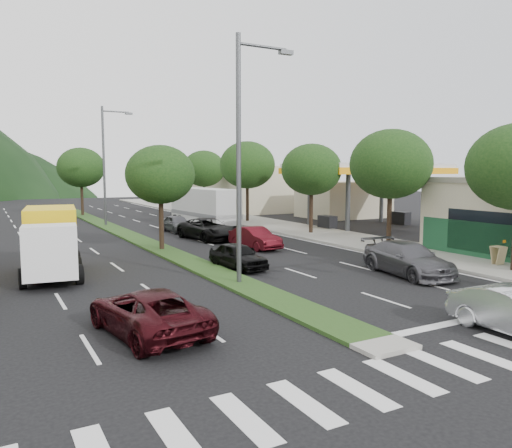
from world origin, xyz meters
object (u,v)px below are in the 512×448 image
tree_r_c (312,170)px  tree_r_d (247,165)px  tree_r_e (204,169)px  streetlight_mid (106,160)px  car_queue_c (255,238)px  streetlight_near (243,147)px  box_truck (51,244)px  a_frame_sign (498,253)px  car_queue_d (208,229)px  car_queue_e (177,224)px  tree_r_b (391,164)px  tree_med_far (81,168)px  car_queue_b (408,259)px  car_queue_a (238,256)px  tree_med_near (160,175)px  motorhome (204,206)px  suv_maroon (147,311)px

tree_r_c → tree_r_d: bearing=90.0°
tree_r_e → tree_r_c: bearing=-90.0°
streetlight_mid → car_queue_c: (4.96, -16.93, -4.93)m
streetlight_near → box_truck: bearing=140.1°
box_truck → a_frame_sign: (19.10, -8.37, -0.73)m
car_queue_c → car_queue_d: bearing=94.1°
tree_r_e → car_queue_e: size_ratio=1.74×
tree_r_b → tree_med_far: 34.18m
car_queue_b → car_queue_c: bearing=111.1°
car_queue_a → box_truck: (-7.99, 2.52, 0.80)m
streetlight_mid → tree_r_c: bearing=-47.8°
car_queue_c → streetlight_near: bearing=-127.4°
tree_med_near → car_queue_c: 6.68m
motorhome → a_frame_sign: size_ratio=7.04×
tree_r_b → tree_r_e: 28.00m
tree_med_near → a_frame_sign: tree_med_near is taller
tree_r_b → car_queue_c: 9.09m
tree_med_near → box_truck: tree_med_near is taller
a_frame_sign → streetlight_mid: bearing=120.2°
tree_r_b → streetlight_near: 12.47m
tree_r_b → suv_maroon: (-17.11, -8.30, -4.38)m
suv_maroon → car_queue_d: (9.39, 17.37, 0.07)m
streetlight_near → car_queue_e: streetlight_near is taller
streetlight_mid → car_queue_c: 18.32m
tree_r_e → motorhome: (-4.81, -11.39, -3.19)m
tree_r_d → streetlight_near: (-11.79, -22.00, 0.40)m
tree_med_near → a_frame_sign: size_ratio=4.99×
car_queue_b → car_queue_e: car_queue_b is taller
streetlight_mid → streetlight_near: bearing=-90.0°
car_queue_d → car_queue_e: car_queue_d is taller
tree_r_e → car_queue_b: tree_r_e is taller
streetlight_mid → box_truck: streetlight_mid is taller
streetlight_mid → box_truck: 20.95m
car_queue_d → tree_r_c: bearing=-15.3°
suv_maroon → car_queue_a: size_ratio=1.31×
a_frame_sign → streetlight_near: bearing=173.5°
tree_r_c → streetlight_near: bearing=-134.5°
car_queue_b → a_frame_sign: size_ratio=4.18×
car_queue_e → suv_maroon: bearing=-113.9°
tree_med_far → a_frame_sign: size_ratio=5.75×
tree_r_d → motorhome: tree_r_d is taller
suv_maroon → car_queue_e: size_ratio=1.22×
car_queue_a → car_queue_e: car_queue_e is taller
tree_med_far → suv_maroon: size_ratio=1.47×
car_queue_b → car_queue_d: (-3.21, 15.00, -0.01)m
tree_r_e → box_truck: tree_r_e is taller
tree_r_e → streetlight_near: streetlight_near is taller
tree_r_c → motorhome: bearing=119.2°
tree_r_e → tree_r_d: bearing=-90.0°
tree_r_d → streetlight_mid: bearing=165.7°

